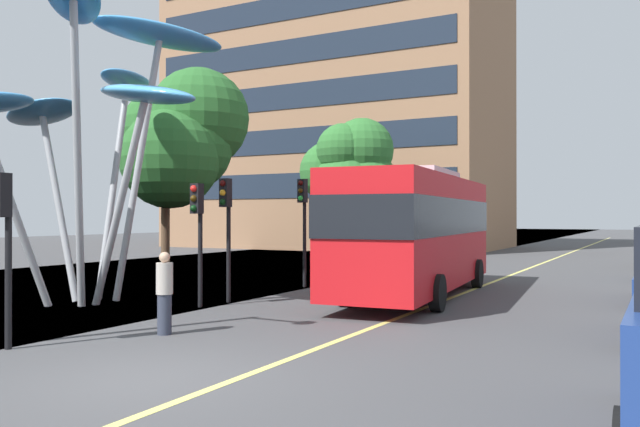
# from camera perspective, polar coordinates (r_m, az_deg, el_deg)

# --- Properties ---
(ground) EXTENTS (120.00, 240.00, 0.10)m
(ground) POSITION_cam_1_polar(r_m,az_deg,el_deg) (10.74, -17.80, -13.54)
(ground) COLOR #424244
(red_bus) EXTENTS (3.46, 10.49, 3.81)m
(red_bus) POSITION_cam_1_polar(r_m,az_deg,el_deg) (19.52, 8.66, -1.24)
(red_bus) COLOR red
(red_bus) RESTS_ON ground
(leaf_sculpture) EXTENTS (8.53, 8.58, 8.36)m
(leaf_sculpture) POSITION_cam_1_polar(r_m,az_deg,el_deg) (19.35, -19.27, 10.70)
(leaf_sculpture) COLOR #9EA0A5
(leaf_sculpture) RESTS_ON ground
(traffic_light_kerb_near) EXTENTS (0.28, 0.42, 3.20)m
(traffic_light_kerb_near) POSITION_cam_1_polar(r_m,az_deg,el_deg) (12.90, -26.37, -0.62)
(traffic_light_kerb_near) COLOR black
(traffic_light_kerb_near) RESTS_ON ground
(traffic_light_kerb_far) EXTENTS (0.28, 0.42, 3.29)m
(traffic_light_kerb_far) POSITION_cam_1_polar(r_m,az_deg,el_deg) (17.26, -10.83, -0.34)
(traffic_light_kerb_far) COLOR black
(traffic_light_kerb_far) RESTS_ON ground
(traffic_light_island_mid) EXTENTS (0.28, 0.42, 3.48)m
(traffic_light_island_mid) POSITION_cam_1_polar(r_m,az_deg,el_deg) (18.12, -8.33, 0.08)
(traffic_light_island_mid) COLOR black
(traffic_light_island_mid) RESTS_ON ground
(traffic_light_opposite) EXTENTS (0.28, 0.42, 3.69)m
(traffic_light_opposite) POSITION_cam_1_polar(r_m,az_deg,el_deg) (21.81, -1.51, 0.41)
(traffic_light_opposite) COLOR black
(traffic_light_opposite) RESTS_ON ground
(tree_pavement_near) EXTENTS (5.49, 5.28, 8.21)m
(tree_pavement_near) POSITION_cam_1_polar(r_m,az_deg,el_deg) (25.52, -12.21, 6.65)
(tree_pavement_near) COLOR brown
(tree_pavement_near) RESTS_ON ground
(tree_pavement_far) EXTENTS (5.70, 4.40, 7.78)m
(tree_pavement_far) POSITION_cam_1_polar(r_m,az_deg,el_deg) (35.07, 2.75, 3.69)
(tree_pavement_far) COLOR brown
(tree_pavement_far) RESTS_ON ground
(pedestrian) EXTENTS (0.34, 0.34, 1.69)m
(pedestrian) POSITION_cam_1_polar(r_m,az_deg,el_deg) (13.57, -13.68, -6.89)
(pedestrian) COLOR #2D3342
(pedestrian) RESTS_ON ground
(backdrop_building) EXTENTS (25.04, 14.08, 25.32)m
(backdrop_building) POSITION_cam_1_polar(r_m,az_deg,el_deg) (52.27, 1.65, 11.06)
(backdrop_building) COLOR #936B4C
(backdrop_building) RESTS_ON ground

